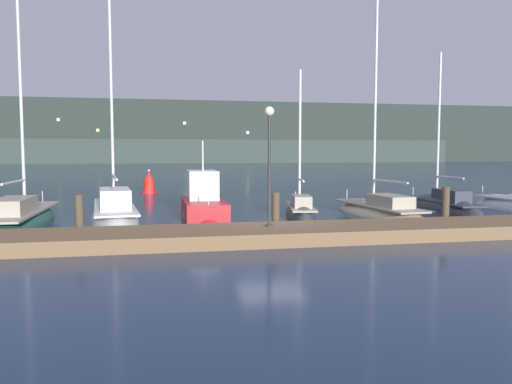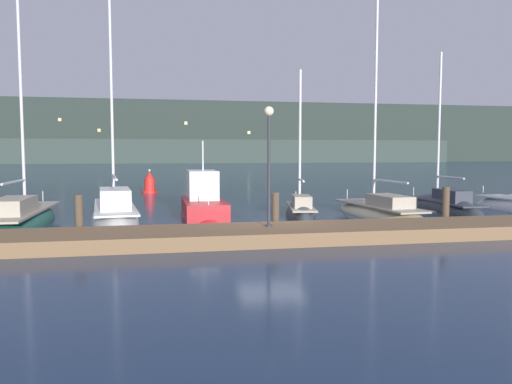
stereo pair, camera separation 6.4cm
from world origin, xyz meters
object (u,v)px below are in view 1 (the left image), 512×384
Objects in this scene: motorboat_berth_4 at (203,209)px; sailboat_berth_7 at (442,209)px; sailboat_berth_2 at (21,223)px; sailboat_berth_5 at (300,215)px; sailboat_berth_6 at (380,214)px; sailboat_berth_3 at (115,218)px; dock_lamppost at (269,147)px; channel_buoy at (149,184)px.

sailboat_berth_7 is at bearing 0.54° from motorboat_berth_4.
sailboat_berth_5 is at bearing 3.56° from sailboat_berth_2.
sailboat_berth_3 is at bearing 176.81° from sailboat_berth_6.
sailboat_berth_3 reaches higher than sailboat_berth_5.
sailboat_berth_3 is 8.36m from dock_lamppost.
sailboat_berth_3 is 15.02m from channel_buoy.
sailboat_berth_5 is 0.85× the size of sailboat_berth_7.
sailboat_berth_6 reaches higher than channel_buoy.
sailboat_berth_2 reaches higher than motorboat_berth_4.
sailboat_berth_2 is 1.51× the size of sailboat_berth_7.
sailboat_berth_2 reaches higher than sailboat_berth_6.
sailboat_berth_7 is 2.18× the size of dock_lamppost.
sailboat_berth_5 reaches higher than motorboat_berth_4.
sailboat_berth_7 is (4.06, 1.50, -0.02)m from sailboat_berth_6.
dock_lamppost is (5.50, -5.52, 3.00)m from sailboat_berth_3.
channel_buoy is (-14.69, 14.13, 0.52)m from sailboat_berth_7.
dock_lamppost is at bearing -75.04° from motorboat_berth_4.
dock_lamppost is (4.31, -20.49, 2.53)m from channel_buoy.
sailboat_berth_6 is at bearing -9.84° from motorboat_berth_4.
motorboat_berth_4 is 0.75× the size of sailboat_berth_5.
channel_buoy is 21.09m from dock_lamppost.
sailboat_berth_6 reaches higher than sailboat_berth_7.
sailboat_berth_3 is 1.54× the size of sailboat_berth_5.
sailboat_berth_6 is at bearing -55.78° from channel_buoy.
sailboat_berth_2 is 19.49m from sailboat_berth_7.
motorboat_berth_4 is 0.64× the size of sailboat_berth_7.
sailboat_berth_3 is at bearing 134.89° from dock_lamppost.
sailboat_berth_7 is at bearing 6.47° from sailboat_berth_5.
sailboat_berth_6 reaches higher than motorboat_berth_4.
sailboat_berth_3 is 11.84m from sailboat_berth_6.
dock_lamppost reaches higher than channel_buoy.
motorboat_berth_4 is 0.50× the size of sailboat_berth_6.
channel_buoy is (-7.00, 15.00, 0.52)m from sailboat_berth_5.
sailboat_berth_7 is (7.69, 0.87, 0.00)m from sailboat_berth_5.
motorboat_berth_4 reaches higher than channel_buoy.
sailboat_berth_2 is 7.54m from motorboat_berth_4.
sailboat_berth_7 is (15.88, 0.84, -0.04)m from sailboat_berth_3.
sailboat_berth_3 is 8.19m from sailboat_berth_5.
sailboat_berth_2 is at bearing 152.25° from dock_lamppost.
sailboat_berth_3 reaches higher than channel_buoy.
sailboat_berth_3 is 3.91m from motorboat_berth_4.
sailboat_berth_6 is (3.63, -0.63, 0.03)m from sailboat_berth_5.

